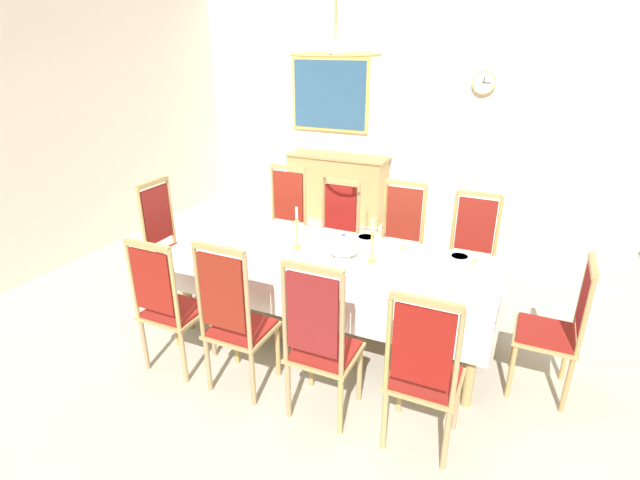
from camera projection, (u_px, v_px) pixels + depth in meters
name	position (u px, v px, depth m)	size (l,w,h in m)	color
ground	(326.00, 346.00, 4.13)	(6.78, 6.64, 0.04)	#B5AD9E
back_wall	(429.00, 114.00, 6.37)	(6.78, 0.08, 3.01)	silver
left_wall	(16.00, 137.00, 4.86)	(0.08, 6.64, 3.01)	#F0DFCB
dining_table	(333.00, 263.00, 3.97)	(2.62, 1.01, 0.78)	tan
tablecloth	(333.00, 265.00, 3.97)	(2.64, 1.03, 0.36)	white
chair_south_a	(168.00, 304.00, 3.62)	(0.44, 0.42, 1.12)	#A9914F
chair_north_a	(284.00, 223.00, 5.15)	(0.44, 0.42, 1.20)	tan
chair_south_b	(235.00, 319.00, 3.38)	(0.44, 0.42, 1.20)	#AC924B
chair_north_b	(336.00, 235.00, 4.92)	(0.44, 0.42, 1.12)	#A48D55
chair_south_c	(320.00, 342.00, 3.12)	(0.44, 0.42, 1.20)	#AD8A4C
chair_north_c	(399.00, 243.00, 4.67)	(0.44, 0.42, 1.17)	tan
chair_south_d	(424.00, 372.00, 2.88)	(0.44, 0.42, 1.14)	tan
chair_north_d	(470.00, 256.00, 4.41)	(0.44, 0.42, 1.15)	#A58B4D
chair_head_west	(170.00, 242.00, 4.67)	(0.42, 0.44, 1.20)	tan
chair_head_east	(557.00, 326.00, 3.37)	(0.42, 0.44, 1.07)	tan
soup_tureen	(343.00, 246.00, 3.87)	(0.25, 0.25, 0.20)	white
candlestick_west	(297.00, 232.00, 4.01)	(0.07, 0.07, 0.37)	gold
candlestick_east	(372.00, 245.00, 3.76)	(0.07, 0.07, 0.36)	gold
bowl_near_left	(388.00, 244.00, 4.09)	(0.19, 0.19, 0.04)	white
bowl_near_right	(459.00, 258.00, 3.84)	(0.16, 0.16, 0.04)	white
bowl_far_left	(305.00, 232.00, 4.37)	(0.14, 0.14, 0.03)	white
bowl_far_right	(366.00, 239.00, 4.20)	(0.17, 0.17, 0.04)	white
spoon_primary	(403.00, 247.00, 4.08)	(0.03, 0.18, 0.01)	gold
spoon_secondary	(475.00, 261.00, 3.83)	(0.05, 0.18, 0.01)	gold
sideboard	(337.00, 186.00, 6.96)	(1.44, 0.48, 0.90)	tan
mounted_clock	(484.00, 83.00, 5.89)	(0.28, 0.06, 0.28)	#D1B251
framed_painting	(330.00, 95.00, 6.78)	(1.17, 0.05, 1.01)	#D1B251
chandelier	(335.00, 52.00, 3.34)	(0.65, 0.64, 0.66)	gold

